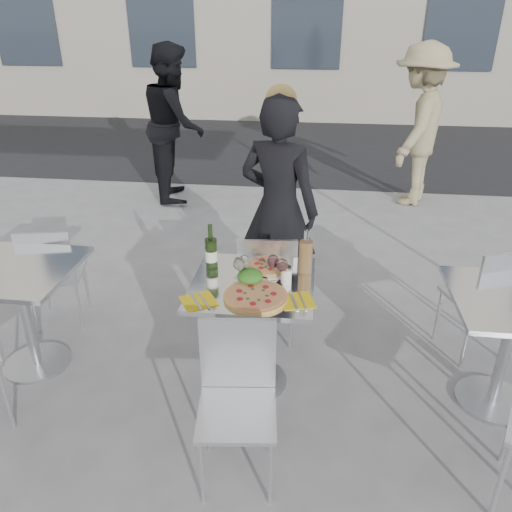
# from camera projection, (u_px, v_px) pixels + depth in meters

# --- Properties ---
(ground) EXTENTS (80.00, 80.00, 0.00)m
(ground) POSITION_uv_depth(u_px,v_px,m) (253.00, 382.00, 3.28)
(ground) COLOR slate
(street_asphalt) EXTENTS (24.00, 5.00, 0.00)m
(street_asphalt) POSITION_uv_depth(u_px,v_px,m) (299.00, 144.00, 9.06)
(street_asphalt) COLOR black
(street_asphalt) RESTS_ON ground
(main_table) EXTENTS (0.72, 0.72, 0.75)m
(main_table) POSITION_uv_depth(u_px,v_px,m) (253.00, 312.00, 3.04)
(main_table) COLOR #B7BABF
(main_table) RESTS_ON ground
(side_table_left) EXTENTS (0.72, 0.72, 0.75)m
(side_table_left) POSITION_uv_depth(u_px,v_px,m) (22.00, 297.00, 3.20)
(side_table_left) COLOR #B7BABF
(side_table_left) RESTS_ON ground
(side_table_right) EXTENTS (0.72, 0.72, 0.75)m
(side_table_right) POSITION_uv_depth(u_px,v_px,m) (511.00, 330.00, 2.87)
(side_table_right) COLOR #B7BABF
(side_table_right) RESTS_ON ground
(chair_far) EXTENTS (0.44, 0.45, 0.87)m
(chair_far) POSITION_uv_depth(u_px,v_px,m) (267.00, 280.00, 3.45)
(chair_far) COLOR silver
(chair_far) RESTS_ON ground
(chair_near) EXTENTS (0.43, 0.44, 0.85)m
(chair_near) POSITION_uv_depth(u_px,v_px,m) (237.00, 389.00, 2.48)
(chair_near) COLOR silver
(chair_near) RESTS_ON ground
(side_chair_lfar) EXTENTS (0.46, 0.47, 0.83)m
(side_chair_lfar) POSITION_uv_depth(u_px,v_px,m) (52.00, 270.00, 3.65)
(side_chair_lfar) COLOR silver
(side_chair_lfar) RESTS_ON ground
(side_chair_rfar) EXTENTS (0.51, 0.52, 0.86)m
(side_chair_rfar) POSITION_uv_depth(u_px,v_px,m) (490.00, 294.00, 3.29)
(side_chair_rfar) COLOR silver
(side_chair_rfar) RESTS_ON ground
(woman_diner) EXTENTS (0.72, 0.60, 1.70)m
(woman_diner) POSITION_uv_depth(u_px,v_px,m) (279.00, 209.00, 3.74)
(woman_diner) COLOR black
(woman_diner) RESTS_ON ground
(pedestrian_a) EXTENTS (0.91, 1.06, 1.88)m
(pedestrian_a) POSITION_uv_depth(u_px,v_px,m) (174.00, 124.00, 6.13)
(pedestrian_a) COLOR black
(pedestrian_a) RESTS_ON ground
(pedestrian_b) EXTENTS (1.11, 1.40, 1.90)m
(pedestrian_b) POSITION_uv_depth(u_px,v_px,m) (418.00, 126.00, 5.95)
(pedestrian_b) COLOR #94865F
(pedestrian_b) RESTS_ON ground
(pizza_near) EXTENTS (0.36, 0.36, 0.02)m
(pizza_near) POSITION_uv_depth(u_px,v_px,m) (256.00, 296.00, 2.78)
(pizza_near) COLOR #E9BA5B
(pizza_near) RESTS_ON main_table
(pizza_far) EXTENTS (0.30, 0.30, 0.03)m
(pizza_far) POSITION_uv_depth(u_px,v_px,m) (269.00, 266.00, 3.09)
(pizza_far) COLOR white
(pizza_far) RESTS_ON main_table
(salad_plate) EXTENTS (0.22, 0.22, 0.09)m
(salad_plate) POSITION_uv_depth(u_px,v_px,m) (250.00, 277.00, 2.92)
(salad_plate) COLOR white
(salad_plate) RESTS_ON main_table
(wine_bottle) EXTENTS (0.07, 0.08, 0.29)m
(wine_bottle) POSITION_uv_depth(u_px,v_px,m) (211.00, 252.00, 3.05)
(wine_bottle) COLOR #335520
(wine_bottle) RESTS_ON main_table
(carafe) EXTENTS (0.08, 0.08, 0.29)m
(carafe) POSITION_uv_depth(u_px,v_px,m) (306.00, 257.00, 2.98)
(carafe) COLOR tan
(carafe) RESTS_ON main_table
(sugar_shaker) EXTENTS (0.06, 0.06, 0.11)m
(sugar_shaker) POSITION_uv_depth(u_px,v_px,m) (286.00, 275.00, 2.92)
(sugar_shaker) COLOR white
(sugar_shaker) RESTS_ON main_table
(wineglass_white_a) EXTENTS (0.07, 0.07, 0.16)m
(wineglass_white_a) POSITION_uv_depth(u_px,v_px,m) (239.00, 265.00, 2.91)
(wineglass_white_a) COLOR white
(wineglass_white_a) RESTS_ON main_table
(wineglass_white_b) EXTENTS (0.07, 0.07, 0.16)m
(wineglass_white_b) POSITION_uv_depth(u_px,v_px,m) (244.00, 262.00, 2.94)
(wineglass_white_b) COLOR white
(wineglass_white_b) RESTS_ON main_table
(wineglass_red_a) EXTENTS (0.07, 0.07, 0.16)m
(wineglass_red_a) POSITION_uv_depth(u_px,v_px,m) (273.00, 262.00, 2.94)
(wineglass_red_a) COLOR white
(wineglass_red_a) RESTS_ON main_table
(wineglass_red_b) EXTENTS (0.07, 0.07, 0.16)m
(wineglass_red_b) POSITION_uv_depth(u_px,v_px,m) (282.00, 266.00, 2.89)
(wineglass_red_b) COLOR white
(wineglass_red_b) RESTS_ON main_table
(napkin_left) EXTENTS (0.25, 0.25, 0.01)m
(napkin_left) POSITION_uv_depth(u_px,v_px,m) (199.00, 301.00, 2.75)
(napkin_left) COLOR yellow
(napkin_left) RESTS_ON main_table
(napkin_right) EXTENTS (0.22, 0.22, 0.01)m
(napkin_right) POSITION_uv_depth(u_px,v_px,m) (297.00, 300.00, 2.76)
(napkin_right) COLOR yellow
(napkin_right) RESTS_ON main_table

